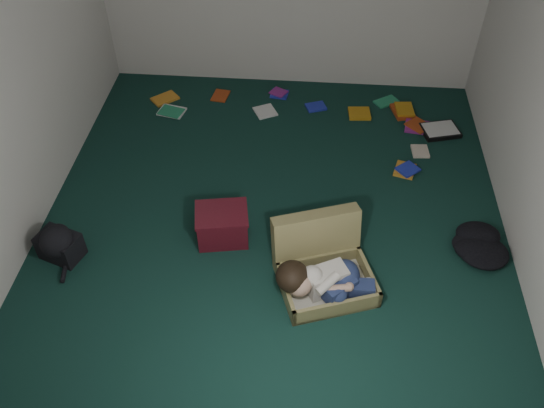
# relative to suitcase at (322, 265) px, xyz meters

# --- Properties ---
(floor) EXTENTS (4.50, 4.50, 0.00)m
(floor) POSITION_rel_suitcase_xyz_m (-0.43, 0.59, -0.15)
(floor) COLOR #11322A
(floor) RESTS_ON ground
(wall_front) EXTENTS (4.50, 0.00, 4.50)m
(wall_front) POSITION_rel_suitcase_xyz_m (-0.43, -1.66, 1.15)
(wall_front) COLOR silver
(wall_front) RESTS_ON ground
(wall_left) EXTENTS (0.00, 4.50, 4.50)m
(wall_left) POSITION_rel_suitcase_xyz_m (-2.43, 0.59, 1.15)
(wall_left) COLOR silver
(wall_left) RESTS_ON ground
(suitcase) EXTENTS (0.88, 0.87, 0.51)m
(suitcase) POSITION_rel_suitcase_xyz_m (0.00, 0.00, 0.00)
(suitcase) COLOR #8F854F
(suitcase) RESTS_ON floor
(person) EXTENTS (0.78, 0.40, 0.32)m
(person) POSITION_rel_suitcase_xyz_m (0.01, -0.18, 0.04)
(person) COLOR silver
(person) RESTS_ON suitcase
(maroon_bin) EXTENTS (0.48, 0.41, 0.30)m
(maroon_bin) POSITION_rel_suitcase_xyz_m (-0.84, 0.36, -0.00)
(maroon_bin) COLOR #51101B
(maroon_bin) RESTS_ON floor
(backpack) EXTENTS (0.50, 0.45, 0.25)m
(backpack) POSITION_rel_suitcase_xyz_m (-2.13, 0.06, -0.03)
(backpack) COLOR black
(backpack) RESTS_ON floor
(clothing_pile) EXTENTS (0.49, 0.43, 0.14)m
(clothing_pile) POSITION_rel_suitcase_xyz_m (1.27, 0.40, -0.09)
(clothing_pile) COLOR black
(clothing_pile) RESTS_ON floor
(paper_tray) EXTENTS (0.43, 0.36, 0.05)m
(paper_tray) POSITION_rel_suitcase_xyz_m (1.18, 2.00, -0.13)
(paper_tray) COLOR black
(paper_tray) RESTS_ON floor
(book_scatter) EXTENTS (2.98, 1.47, 0.02)m
(book_scatter) POSITION_rel_suitcase_xyz_m (-0.12, 2.18, -0.14)
(book_scatter) COLOR orange
(book_scatter) RESTS_ON floor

